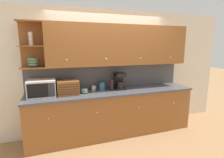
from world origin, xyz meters
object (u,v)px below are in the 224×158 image
microwave (42,88)px  storage_canister (102,86)px  mug (94,88)px  bread_box (68,88)px  coffee_maker (120,81)px  wine_bottle (112,84)px  bowl_stack_on_counter (84,91)px

microwave → storage_canister: size_ratio=2.71×
microwave → mug: size_ratio=4.93×
storage_canister → bread_box: bearing=-170.2°
bread_box → storage_canister: size_ratio=2.20×
bread_box → coffee_maker: size_ratio=1.11×
wine_bottle → storage_canister: bearing=154.5°
mug → storage_canister: bearing=-22.6°
storage_canister → microwave: bearing=-177.2°
microwave → bowl_stack_on_counter: size_ratio=2.99×
bread_box → wine_bottle: bearing=2.0°
storage_canister → wine_bottle: bearing=-25.5°
mug → coffee_maker: (0.55, -0.09, 0.13)m
storage_canister → wine_bottle: (0.19, -0.09, 0.04)m
mug → bread_box: bearing=-160.5°
mug → storage_canister: size_ratio=0.55×
wine_bottle → microwave: bearing=178.7°
microwave → mug: microwave is taller
bowl_stack_on_counter → mug: (0.22, 0.16, 0.00)m
microwave → bread_box: (0.47, -0.06, -0.02)m
mug → coffee_maker: 0.57m
microwave → bowl_stack_on_counter: 0.78m
bowl_stack_on_counter → coffee_maker: (0.77, 0.07, 0.13)m
bowl_stack_on_counter → coffee_maker: bearing=5.3°
mug → coffee_maker: bearing=-9.0°
microwave → wine_bottle: size_ratio=1.67×
microwave → bowl_stack_on_counter: bearing=-2.5°
storage_canister → coffee_maker: (0.39, -0.02, 0.09)m
bread_box → mug: size_ratio=4.01×
microwave → wine_bottle: bearing=-1.3°
bowl_stack_on_counter → mug: size_ratio=1.65×
wine_bottle → coffee_maker: (0.20, 0.07, 0.05)m
microwave → bread_box: microwave is taller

